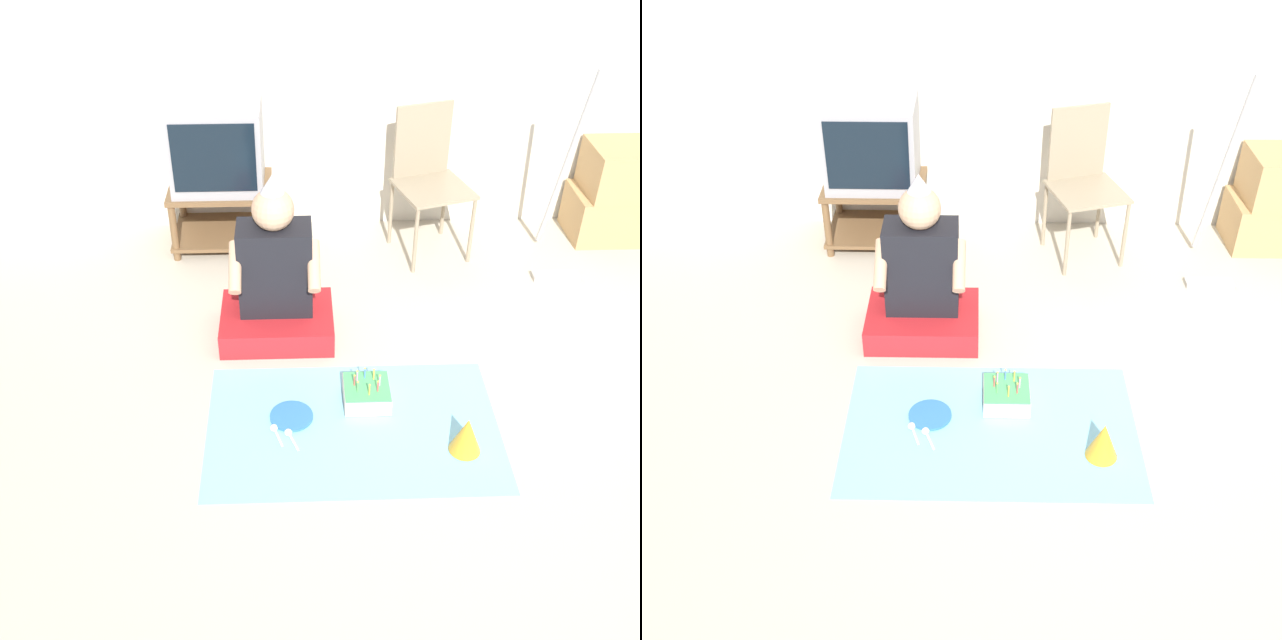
{
  "view_description": "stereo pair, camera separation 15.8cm",
  "coord_description": "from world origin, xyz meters",
  "views": [
    {
      "loc": [
        -0.79,
        -2.27,
        2.45
      ],
      "look_at": [
        -0.69,
        0.58,
        0.35
      ],
      "focal_mm": 42.0,
      "sensor_mm": 36.0,
      "label": 1
    },
    {
      "loc": [
        -0.63,
        -2.27,
        2.45
      ],
      "look_at": [
        -0.69,
        0.58,
        0.35
      ],
      "focal_mm": 42.0,
      "sensor_mm": 36.0,
      "label": 2
    }
  ],
  "objects": [
    {
      "name": "party_cloth",
      "position": [
        -0.55,
        0.21,
        0.0
      ],
      "size": [
        1.35,
        0.87,
        0.01
      ],
      "color": "#7FC6E0",
      "rests_on": "ground_plane"
    },
    {
      "name": "wall_back",
      "position": [
        0.0,
        2.2,
        1.27
      ],
      "size": [
        6.4,
        0.06,
        2.55
      ],
      "color": "beige",
      "rests_on": "ground_plane"
    },
    {
      "name": "folding_chair",
      "position": [
        0.0,
        1.84,
        0.51
      ],
      "size": [
        0.51,
        0.51,
        0.89
      ],
      "color": "gray",
      "rests_on": "ground_plane"
    },
    {
      "name": "paper_plate",
      "position": [
        -0.83,
        0.29,
        0.01
      ],
      "size": [
        0.2,
        0.2,
        0.01
      ],
      "color": "blue",
      "rests_on": "party_cloth"
    },
    {
      "name": "tv",
      "position": [
        -1.26,
        1.94,
        0.66
      ],
      "size": [
        0.54,
        0.46,
        0.51
      ],
      "color": "#99999E",
      "rests_on": "tv_stand"
    },
    {
      "name": "ground_plane",
      "position": [
        0.0,
        0.0,
        0.0
      ],
      "size": [
        16.0,
        16.0,
        0.0
      ],
      "primitive_type": "plane",
      "color": "#BCB29E"
    },
    {
      "name": "party_hat_blue",
      "position": [
        -0.06,
        0.05,
        0.1
      ],
      "size": [
        0.14,
        0.14,
        0.18
      ],
      "color": "gold",
      "rests_on": "party_cloth"
    },
    {
      "name": "birthday_cake",
      "position": [
        -0.48,
        0.39,
        0.05
      ],
      "size": [
        0.22,
        0.22,
        0.16
      ],
      "color": "#F4E0C6",
      "rests_on": "party_cloth"
    },
    {
      "name": "plastic_spoon_far",
      "position": [
        -0.84,
        0.17,
        0.01
      ],
      "size": [
        0.07,
        0.14,
        0.01
      ],
      "color": "white",
      "rests_on": "party_cloth"
    },
    {
      "name": "cardboard_box_stack",
      "position": [
        1.23,
        1.94,
        0.29
      ],
      "size": [
        0.53,
        0.4,
        0.61
      ],
      "color": "tan",
      "rests_on": "ground_plane"
    },
    {
      "name": "dust_mop",
      "position": [
        0.75,
        1.55,
        0.37
      ],
      "size": [
        0.28,
        0.46,
        1.25
      ],
      "color": "#B2ADA3",
      "rests_on": "ground_plane"
    },
    {
      "name": "person_seated",
      "position": [
        -0.91,
        0.97,
        0.3
      ],
      "size": [
        0.59,
        0.45,
        0.9
      ],
      "color": "red",
      "rests_on": "ground_plane"
    },
    {
      "name": "plastic_spoon_near",
      "position": [
        -0.91,
        0.2,
        0.01
      ],
      "size": [
        0.06,
        0.14,
        0.01
      ],
      "color": "white",
      "rests_on": "party_cloth"
    },
    {
      "name": "tv_stand",
      "position": [
        -1.26,
        1.93,
        0.24
      ],
      "size": [
        0.62,
        0.48,
        0.4
      ],
      "color": "brown",
      "rests_on": "ground_plane"
    }
  ]
}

